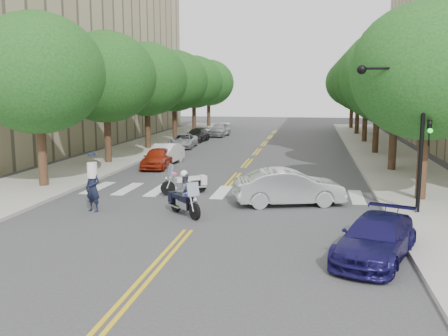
% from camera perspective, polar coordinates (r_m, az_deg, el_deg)
% --- Properties ---
extents(ground, '(140.00, 140.00, 0.00)m').
position_cam_1_polar(ground, '(17.39, -4.11, -7.14)').
color(ground, '#38383A').
rests_on(ground, ground).
extents(sidewalk_left, '(5.00, 60.00, 0.15)m').
position_cam_1_polar(sidewalk_left, '(40.82, -9.58, 2.23)').
color(sidewalk_left, '#9E9991').
rests_on(sidewalk_left, ground).
extents(sidewalk_right, '(5.00, 60.00, 0.15)m').
position_cam_1_polar(sidewalk_right, '(38.86, 17.88, 1.58)').
color(sidewalk_right, '#9E9991').
rests_on(sidewalk_right, ground).
extents(tree_l_0, '(6.40, 6.40, 8.45)m').
position_cam_1_polar(tree_l_0, '(25.68, -20.53, 10.08)').
color(tree_l_0, '#382316').
rests_on(tree_l_0, ground).
extents(tree_l_1, '(6.40, 6.40, 8.45)m').
position_cam_1_polar(tree_l_1, '(32.84, -13.38, 10.06)').
color(tree_l_1, '#382316').
rests_on(tree_l_1, ground).
extents(tree_l_2, '(6.40, 6.40, 8.45)m').
position_cam_1_polar(tree_l_2, '(40.32, -8.83, 9.97)').
color(tree_l_2, '#382316').
rests_on(tree_l_2, ground).
extents(tree_l_3, '(6.40, 6.40, 8.45)m').
position_cam_1_polar(tree_l_3, '(47.96, -5.73, 9.87)').
color(tree_l_3, '#382316').
rests_on(tree_l_3, ground).
extents(tree_l_4, '(6.40, 6.40, 8.45)m').
position_cam_1_polar(tree_l_4, '(55.71, -3.48, 9.78)').
color(tree_l_4, '#382316').
rests_on(tree_l_4, ground).
extents(tree_l_5, '(6.40, 6.40, 8.45)m').
position_cam_1_polar(tree_l_5, '(63.52, -1.78, 9.71)').
color(tree_l_5, '#382316').
rests_on(tree_l_5, ground).
extents(tree_r_0, '(6.40, 6.40, 8.45)m').
position_cam_1_polar(tree_r_0, '(22.69, 22.28, 10.19)').
color(tree_r_0, '#382316').
rests_on(tree_r_0, ground).
extents(tree_r_1, '(6.40, 6.40, 8.45)m').
position_cam_1_polar(tree_r_1, '(30.56, 19.10, 9.91)').
color(tree_r_1, '#382316').
rests_on(tree_r_1, ground).
extents(tree_r_2, '(6.40, 6.40, 8.45)m').
position_cam_1_polar(tree_r_2, '(38.49, 17.23, 9.73)').
color(tree_r_2, '#382316').
rests_on(tree_r_2, ground).
extents(tree_r_3, '(6.40, 6.40, 8.45)m').
position_cam_1_polar(tree_r_3, '(46.43, 16.00, 9.60)').
color(tree_r_3, '#382316').
rests_on(tree_r_3, ground).
extents(tree_r_4, '(6.40, 6.40, 8.45)m').
position_cam_1_polar(tree_r_4, '(54.40, 15.13, 9.51)').
color(tree_r_4, '#382316').
rests_on(tree_r_4, ground).
extents(tree_r_5, '(6.40, 6.40, 8.45)m').
position_cam_1_polar(tree_r_5, '(62.37, 14.48, 9.44)').
color(tree_r_5, '#382316').
rests_on(tree_r_5, ground).
extents(traffic_signal_pole, '(2.82, 0.42, 6.00)m').
position_cam_1_polar(traffic_signal_pole, '(20.05, 20.44, 5.28)').
color(traffic_signal_pole, black).
rests_on(traffic_signal_pole, ground).
extents(motorcycle_police, '(1.65, 1.76, 1.77)m').
position_cam_1_polar(motorcycle_police, '(19.30, -4.63, -3.10)').
color(motorcycle_police, black).
rests_on(motorcycle_police, ground).
extents(motorcycle_parked, '(1.98, 1.46, 1.44)m').
position_cam_1_polar(motorcycle_parked, '(23.28, -4.13, -1.71)').
color(motorcycle_parked, black).
rests_on(motorcycle_parked, ground).
extents(officer_standing, '(0.80, 0.66, 1.89)m').
position_cam_1_polar(officer_standing, '(20.44, -14.75, -2.24)').
color(officer_standing, black).
rests_on(officer_standing, ground).
extents(convertible, '(4.85, 2.83, 1.51)m').
position_cam_1_polar(convertible, '(21.11, 7.46, -2.19)').
color(convertible, silver).
rests_on(convertible, ground).
extents(sedan_blue, '(3.12, 4.60, 1.24)m').
position_cam_1_polar(sedan_blue, '(15.02, 16.97, -7.69)').
color(sedan_blue, '#151148').
rests_on(sedan_blue, ground).
extents(parked_car_a, '(1.71, 3.78, 1.26)m').
position_cam_1_polar(parked_car_a, '(30.93, -7.64, 1.15)').
color(parked_car_a, '#A62711').
rests_on(parked_car_a, ground).
extents(parked_car_b, '(1.76, 4.13, 1.32)m').
position_cam_1_polar(parked_car_b, '(32.34, -6.84, 1.57)').
color(parked_car_b, white).
rests_on(parked_car_b, ground).
extents(parked_car_c, '(2.19, 4.28, 1.16)m').
position_cam_1_polar(parked_car_c, '(41.25, -4.70, 3.10)').
color(parked_car_c, '#A4A7AB').
rests_on(parked_car_c, ground).
extents(parked_car_d, '(1.95, 4.19, 1.18)m').
position_cam_1_polar(parked_car_d, '(46.08, -3.13, 3.76)').
color(parked_car_d, black).
rests_on(parked_car_d, ground).
extents(parked_car_e, '(1.99, 4.23, 1.40)m').
position_cam_1_polar(parked_car_e, '(51.21, -0.53, 4.43)').
color(parked_car_e, '#A3A3A8').
rests_on(parked_car_e, ground).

